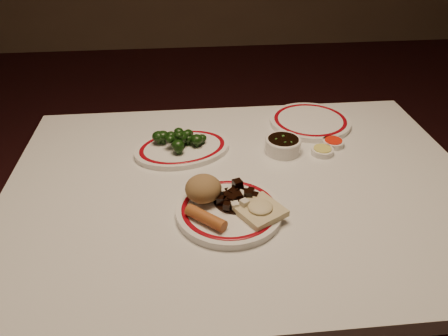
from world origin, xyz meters
The scene contains 12 objects.
dining_table centered at (0.00, 0.00, 0.66)m, with size 1.20×0.90×0.75m.
main_plate centered at (-0.05, -0.12, 0.76)m, with size 0.31×0.31×0.02m.
rice_mound centered at (-0.10, -0.08, 0.80)m, with size 0.09×0.09×0.06m, color olive.
spring_roll centered at (-0.10, -0.17, 0.78)m, with size 0.03×0.03×0.10m, color #B2622C.
fried_wonton centered at (0.02, -0.15, 0.78)m, with size 0.13×0.13×0.03m.
stirfry_heap centered at (-0.03, -0.09, 0.78)m, with size 0.11×0.10×0.03m.
broccoli_plate centered at (-0.15, 0.17, 0.76)m, with size 0.32×0.29×0.02m.
broccoli_pile centered at (-0.16, 0.18, 0.79)m, with size 0.15×0.12×0.05m.
soy_bowl centered at (0.13, 0.14, 0.77)m, with size 0.10×0.10×0.04m.
sweet_sour_dish centered at (0.29, 0.16, 0.76)m, with size 0.06×0.06×0.02m.
mustard_dish centered at (0.24, 0.12, 0.76)m, with size 0.06×0.06×0.02m.
far_plate centered at (0.26, 0.30, 0.76)m, with size 0.33×0.33×0.02m.
Camera 1 is at (-0.14, -0.90, 1.39)m, focal length 35.00 mm.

